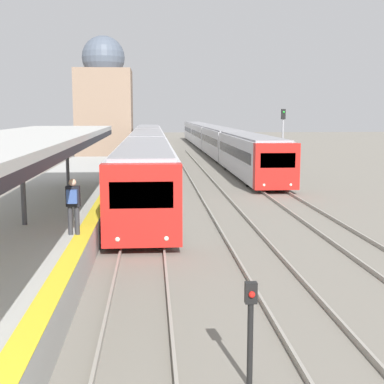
% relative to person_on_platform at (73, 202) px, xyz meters
% --- Properties ---
extents(platform_canopy, '(4.00, 22.90, 2.88)m').
position_rel_person_on_platform_xyz_m(platform_canopy, '(-1.75, 1.59, 1.77)').
color(platform_canopy, beige).
rests_on(platform_canopy, station_platform).
extents(person_on_platform, '(0.40, 0.40, 1.66)m').
position_rel_person_on_platform_xyz_m(person_on_platform, '(0.00, 0.00, 0.00)').
color(person_on_platform, '#2D2D33').
rests_on(person_on_platform, station_platform).
extents(train_near, '(2.64, 50.32, 3.09)m').
position_rel_person_on_platform_xyz_m(train_near, '(1.97, 26.44, -0.30)').
color(train_near, red).
rests_on(train_near, ground_plane).
extents(train_far, '(2.57, 64.47, 3.02)m').
position_rel_person_on_platform_xyz_m(train_far, '(9.35, 45.94, -0.34)').
color(train_far, red).
rests_on(train_far, ground_plane).
extents(signal_post_near, '(0.20, 0.21, 1.83)m').
position_rel_person_on_platform_xyz_m(signal_post_near, '(3.94, -7.21, -0.88)').
color(signal_post_near, black).
rests_on(signal_post_near, ground_plane).
extents(signal_mast_far, '(0.28, 0.29, 4.84)m').
position_rel_person_on_platform_xyz_m(signal_mast_far, '(11.35, 20.76, 1.04)').
color(signal_mast_far, gray).
rests_on(signal_mast_far, ground_plane).
extents(distant_domed_building, '(5.08, 5.08, 11.54)m').
position_rel_person_on_platform_xyz_m(distant_domed_building, '(-2.02, 35.08, 3.38)').
color(distant_domed_building, '#89705B').
rests_on(distant_domed_building, ground_plane).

